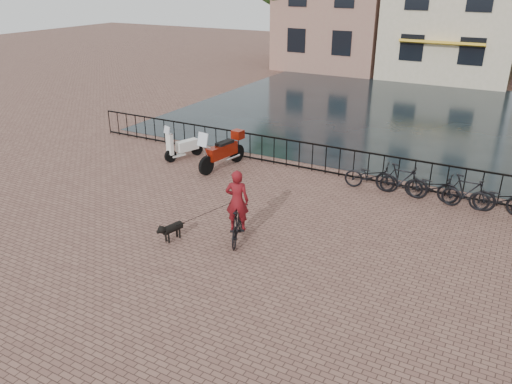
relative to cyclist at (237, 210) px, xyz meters
The scene contains 12 objects.
ground 2.59m from the cyclist, 84.58° to the right, with size 100.00×100.00×0.00m, color brown.
canal_water 14.90m from the cyclist, 89.11° to the left, with size 20.00×20.00×0.00m, color black.
railing 5.59m from the cyclist, 87.63° to the left, with size 20.00×0.05×1.02m.
cyclist is the anchor object (origin of this frame).
dog 1.79m from the cyclist, 152.23° to the right, with size 0.45×0.84×0.54m.
motorcycle 5.36m from the cyclist, 126.56° to the left, with size 0.85×2.23×1.56m.
scooter 6.71m from the cyclist, 138.19° to the left, with size 0.92×1.57×1.40m.
parked_bike_0 5.38m from the cyclist, 67.77° to the left, with size 0.60×1.72×0.90m, color black.
parked_bike_1 5.81m from the cyclist, 59.04° to the left, with size 0.47×1.66×1.00m, color black.
parked_bike_2 6.35m from the cyclist, 51.65° to the left, with size 0.60×1.72×0.90m, color black.
parked_bike_3 6.97m from the cyclist, 45.51° to the left, with size 0.47×1.66×1.00m, color black.
parked_bike_4 7.67m from the cyclist, 40.44° to the left, with size 0.60×1.72×0.90m, color black.
Camera 1 is at (5.69, -7.35, 6.34)m, focal length 35.00 mm.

